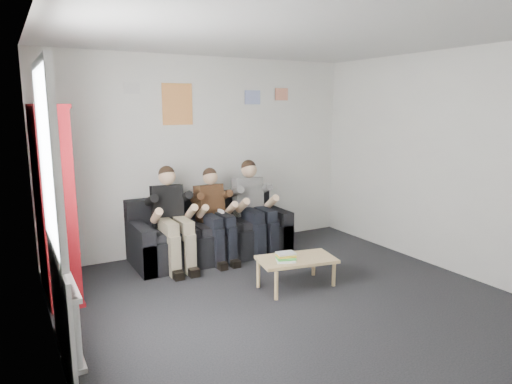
% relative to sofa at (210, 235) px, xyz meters
% --- Properties ---
extents(room_shell, '(5.00, 5.00, 5.00)m').
position_rel_sofa_xyz_m(room_shell, '(0.13, -2.10, 1.06)').
color(room_shell, black).
rests_on(room_shell, ground).
extents(sofa, '(2.12, 0.87, 0.82)m').
position_rel_sofa_xyz_m(sofa, '(0.00, 0.00, 0.00)').
color(sofa, black).
rests_on(sofa, ground).
extents(bookshelf, '(0.31, 0.92, 2.05)m').
position_rel_sofa_xyz_m(bookshelf, '(-1.94, -0.44, 0.73)').
color(bookshelf, maroon).
rests_on(bookshelf, ground).
extents(coffee_table, '(0.86, 0.47, 0.34)m').
position_rel_sofa_xyz_m(coffee_table, '(0.41, -1.49, 0.01)').
color(coffee_table, '#DBC47E').
rests_on(coffee_table, ground).
extents(game_cases, '(0.27, 0.25, 0.06)m').
position_rel_sofa_xyz_m(game_cases, '(0.27, -1.49, 0.08)').
color(game_cases, silver).
rests_on(game_cases, coffee_table).
extents(person_left, '(0.39, 0.84, 1.28)m').
position_rel_sofa_xyz_m(person_left, '(-0.59, -0.20, 0.34)').
color(person_left, black).
rests_on(person_left, sofa).
extents(person_middle, '(0.36, 0.77, 1.22)m').
position_rel_sofa_xyz_m(person_middle, '(-0.00, -0.19, 0.32)').
color(person_middle, '#55331C').
rests_on(person_middle, sofa).
extents(person_right, '(0.40, 0.85, 1.29)m').
position_rel_sofa_xyz_m(person_right, '(0.59, -0.20, 0.35)').
color(person_right, silver).
rests_on(person_right, sofa).
extents(radiator, '(0.10, 0.64, 0.60)m').
position_rel_sofa_xyz_m(radiator, '(-2.02, -1.90, 0.06)').
color(radiator, silver).
rests_on(radiator, ground).
extents(window, '(0.05, 1.30, 2.36)m').
position_rel_sofa_xyz_m(window, '(-2.10, -1.90, 0.73)').
color(window, white).
rests_on(window, room_shell).
extents(poster_large, '(0.42, 0.01, 0.55)m').
position_rel_sofa_xyz_m(poster_large, '(-0.27, 0.39, 1.76)').
color(poster_large, '#E6DA51').
rests_on(poster_large, room_shell).
extents(poster_blue, '(0.25, 0.01, 0.20)m').
position_rel_sofa_xyz_m(poster_blue, '(0.88, 0.39, 1.86)').
color(poster_blue, blue).
rests_on(poster_blue, room_shell).
extents(poster_pink, '(0.22, 0.01, 0.18)m').
position_rel_sofa_xyz_m(poster_pink, '(1.38, 0.39, 1.91)').
color(poster_pink, '#B83980').
rests_on(poster_pink, room_shell).
extents(poster_sign, '(0.20, 0.01, 0.14)m').
position_rel_sofa_xyz_m(poster_sign, '(-0.87, 0.39, 1.96)').
color(poster_sign, silver).
rests_on(poster_sign, room_shell).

